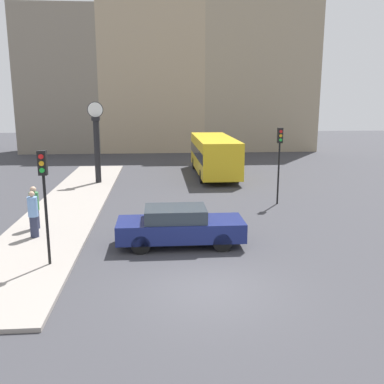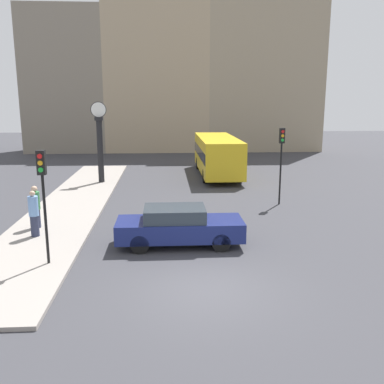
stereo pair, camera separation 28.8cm
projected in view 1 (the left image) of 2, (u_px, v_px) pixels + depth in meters
ground_plane at (209, 289)px, 12.21m from camera, size 120.00×120.00×0.00m
sidewalk_corner at (71, 204)px, 21.82m from camera, size 3.38×24.71×0.12m
building_row at (176, 73)px, 43.71m from camera, size 30.02×5.00×17.14m
sedan_car at (179, 226)px, 15.72m from camera, size 4.63×1.76×1.46m
bus_distant at (214, 154)px, 30.17m from camera, size 2.55×9.08×2.69m
traffic_light_near at (44, 184)px, 13.20m from camera, size 0.26×0.24×3.66m
traffic_light_far at (279, 150)px, 21.57m from camera, size 0.26×0.24×3.91m
street_clock at (97, 144)px, 26.73m from camera, size 0.97×0.47×5.03m
pedestrian_blue_stripe at (33, 214)px, 16.26m from camera, size 0.37×0.37×1.79m
pedestrian_green_hoodie at (35, 208)px, 17.36m from camera, size 0.38×0.38×1.75m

